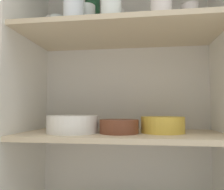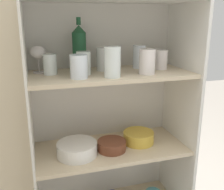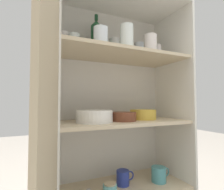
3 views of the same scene
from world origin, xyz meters
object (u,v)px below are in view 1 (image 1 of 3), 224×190
(plate_stack_white, at_px, (73,124))
(serving_bowl_small, at_px, (119,126))
(wine_bottle, at_px, (93,15))
(mixing_bowl_large, at_px, (163,124))

(plate_stack_white, height_order, serving_bowl_small, plate_stack_white)
(wine_bottle, bearing_deg, mixing_bowl_large, -14.01)
(mixing_bowl_large, bearing_deg, wine_bottle, 165.99)
(wine_bottle, height_order, mixing_bowl_large, wine_bottle)
(serving_bowl_small, bearing_deg, plate_stack_white, -179.28)
(wine_bottle, relative_size, serving_bowl_small, 1.76)
(wine_bottle, relative_size, mixing_bowl_large, 1.56)
(wine_bottle, height_order, plate_stack_white, wine_bottle)
(plate_stack_white, height_order, mixing_bowl_large, plate_stack_white)
(mixing_bowl_large, bearing_deg, plate_stack_white, -172.78)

